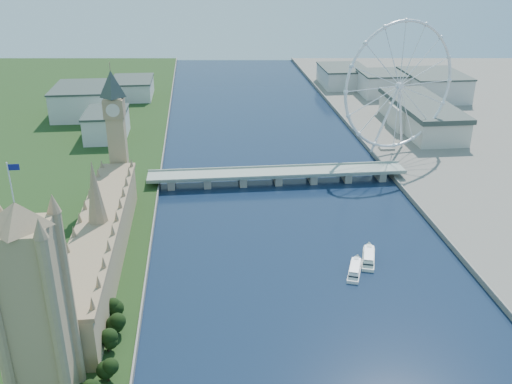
{
  "coord_description": "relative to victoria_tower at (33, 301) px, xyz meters",
  "views": [
    {
      "loc": [
        -64.04,
        -148.01,
        188.38
      ],
      "look_at": [
        -27.62,
        210.0,
        30.94
      ],
      "focal_mm": 40.0,
      "sensor_mm": 36.0,
      "label": 1
    }
  ],
  "objects": [
    {
      "name": "westminster_bridge",
      "position": [
        135.0,
        245.0,
        -47.86
      ],
      "size": [
        220.0,
        22.0,
        9.5
      ],
      "color": "gray",
      "rests_on": "ground"
    },
    {
      "name": "parliament_range",
      "position": [
        7.0,
        115.0,
        -36.01
      ],
      "size": [
        24.0,
        200.0,
        70.0
      ],
      "color": "tan",
      "rests_on": "ground"
    },
    {
      "name": "london_eye",
      "position": [
        254.98,
        300.08,
        13.03
      ],
      "size": [
        113.6,
        39.12,
        124.3
      ],
      "color": "silver",
      "rests_on": "ground"
    },
    {
      "name": "big_ben",
      "position": [
        7.0,
        223.0,
        12.08
      ],
      "size": [
        20.02,
        20.02,
        110.0
      ],
      "color": "tan",
      "rests_on": "ground"
    },
    {
      "name": "city_skyline",
      "position": [
        174.22,
        505.08,
        -37.53
      ],
      "size": [
        505.0,
        280.0,
        32.0
      ],
      "color": "beige",
      "rests_on": "ground"
    },
    {
      "name": "tour_boat_far",
      "position": [
        175.48,
        107.2,
        -54.49
      ],
      "size": [
        16.87,
        32.08,
        6.89
      ],
      "primitive_type": null,
      "rotation": [
        0.0,
        0.0,
        -0.3
      ],
      "color": "white",
      "rests_on": "ground"
    },
    {
      "name": "county_hall",
      "position": [
        310.0,
        375.0,
        -54.49
      ],
      "size": [
        54.0,
        144.0,
        35.0
      ],
      "primitive_type": null,
      "color": "beige",
      "rests_on": "ground"
    },
    {
      "name": "tour_boat_near",
      "position": [
        162.85,
        93.76,
        -54.49
      ],
      "size": [
        17.21,
        29.95,
        6.44
      ],
      "primitive_type": null,
      "rotation": [
        0.0,
        0.0,
        -0.36
      ],
      "color": "silver",
      "rests_on": "ground"
    },
    {
      "name": "victoria_tower",
      "position": [
        0.0,
        0.0,
        0.0
      ],
      "size": [
        28.16,
        28.16,
        112.0
      ],
      "color": "tan",
      "rests_on": "ground"
    }
  ]
}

